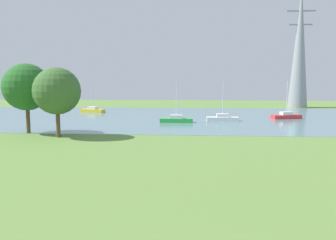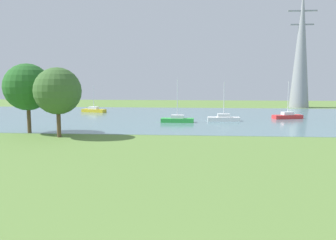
% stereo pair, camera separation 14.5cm
% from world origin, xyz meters
% --- Properties ---
extents(ground_plane, '(160.00, 160.00, 0.00)m').
position_xyz_m(ground_plane, '(0.00, 22.00, 0.00)').
color(ground_plane, olive).
extents(water_surface, '(140.00, 40.00, 0.02)m').
position_xyz_m(water_surface, '(0.00, 50.00, 0.01)').
color(water_surface, slate).
rests_on(water_surface, ground).
extents(sailboat_yellow, '(5.03, 2.73, 5.19)m').
position_xyz_m(sailboat_yellow, '(-18.75, 57.36, 0.44)').
color(sailboat_yellow, yellow).
rests_on(sailboat_yellow, water_surface).
extents(sailboat_green, '(4.81, 1.53, 6.41)m').
position_xyz_m(sailboat_green, '(-1.49, 42.04, 0.46)').
color(sailboat_green, green).
rests_on(sailboat_green, water_surface).
extents(sailboat_white, '(4.82, 1.57, 5.95)m').
position_xyz_m(sailboat_white, '(5.42, 44.28, 0.45)').
color(sailboat_white, white).
rests_on(sailboat_white, water_surface).
extents(sailboat_red, '(5.03, 2.83, 6.04)m').
position_xyz_m(sailboat_red, '(15.97, 48.55, 0.45)').
color(sailboat_red, red).
rests_on(sailboat_red, water_surface).
extents(tree_west_near, '(5.41, 5.41, 8.07)m').
position_xyz_m(tree_west_near, '(-18.16, 30.30, 5.35)').
color(tree_west_near, brown).
rests_on(tree_west_near, ground).
extents(tree_east_near, '(5.03, 5.03, 7.51)m').
position_xyz_m(tree_east_near, '(-13.50, 27.70, 4.98)').
color(tree_east_near, brown).
rests_on(tree_east_near, ground).
extents(electricity_pylon, '(6.40, 4.40, 27.18)m').
position_xyz_m(electricity_pylon, '(24.80, 73.12, 13.60)').
color(electricity_pylon, gray).
rests_on(electricity_pylon, ground).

